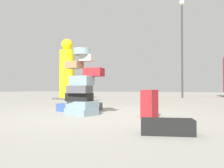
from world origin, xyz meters
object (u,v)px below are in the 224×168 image
at_px(suitcase_tower, 82,89).
at_px(yellow_dummy_statue, 67,73).
at_px(suitcase_charcoal_white_trunk, 91,106).
at_px(person_bearded_onlooker, 87,82).
at_px(suitcase_navy_upright_blue, 71,108).
at_px(suitcase_black_behind_tower, 167,127).
at_px(suitcase_maroon_foreground_far, 149,104).
at_px(lamp_post, 182,35).

distance_m(suitcase_tower, yellow_dummy_statue, 8.31).
height_order(suitcase_charcoal_white_trunk, person_bearded_onlooker, person_bearded_onlooker).
height_order(suitcase_navy_upright_blue, yellow_dummy_statue, yellow_dummy_statue).
bearing_deg(suitcase_charcoal_white_trunk, yellow_dummy_statue, 114.76).
bearing_deg(suitcase_charcoal_white_trunk, suitcase_tower, -86.84).
xyz_separation_m(suitcase_tower, suitcase_black_behind_tower, (2.39, -1.39, -0.53)).
distance_m(suitcase_maroon_foreground_far, lamp_post, 12.12).
distance_m(suitcase_black_behind_tower, person_bearded_onlooker, 8.41).
bearing_deg(suitcase_tower, suitcase_charcoal_white_trunk, 112.60).
bearing_deg(yellow_dummy_statue, lamp_post, 42.34).
bearing_deg(person_bearded_onlooker, suitcase_charcoal_white_trunk, 5.30).
bearing_deg(yellow_dummy_statue, suitcase_tower, -49.18).
bearing_deg(suitcase_black_behind_tower, yellow_dummy_statue, 116.91).
xyz_separation_m(suitcase_navy_upright_blue, lamp_post, (1.23, 10.98, 4.30)).
bearing_deg(person_bearded_onlooker, yellow_dummy_statue, -150.21).
bearing_deg(suitcase_tower, lamp_post, 87.79).
height_order(suitcase_black_behind_tower, person_bearded_onlooker, person_bearded_onlooker).
height_order(suitcase_tower, lamp_post, lamp_post).
bearing_deg(suitcase_black_behind_tower, suitcase_maroon_foreground_far, 96.60).
height_order(suitcase_tower, suitcase_maroon_foreground_far, suitcase_tower).
bearing_deg(suitcase_black_behind_tower, person_bearded_onlooker, 112.49).
distance_m(suitcase_tower, suitcase_navy_upright_blue, 1.11).
bearing_deg(suitcase_maroon_foreground_far, suitcase_tower, -164.49).
distance_m(suitcase_tower, suitcase_black_behind_tower, 2.82).
distance_m(yellow_dummy_statue, lamp_post, 8.38).
height_order(suitcase_charcoal_white_trunk, suitcase_maroon_foreground_far, suitcase_maroon_foreground_far).
relative_size(suitcase_navy_upright_blue, yellow_dummy_statue, 0.20).
bearing_deg(suitcase_maroon_foreground_far, suitcase_charcoal_white_trunk, 162.64).
bearing_deg(person_bearded_onlooker, suitcase_navy_upright_blue, -1.55).
distance_m(suitcase_charcoal_white_trunk, yellow_dummy_statue, 7.17).
relative_size(suitcase_maroon_foreground_far, yellow_dummy_statue, 0.17).
relative_size(suitcase_tower, suitcase_navy_upright_blue, 2.18).
bearing_deg(suitcase_navy_upright_blue, suitcase_charcoal_white_trunk, 70.93).
bearing_deg(lamp_post, person_bearded_onlooker, -118.11).
xyz_separation_m(suitcase_charcoal_white_trunk, yellow_dummy_statue, (-4.89, 5.03, 1.51)).
relative_size(suitcase_black_behind_tower, lamp_post, 0.11).
bearing_deg(person_bearded_onlooker, suitcase_black_behind_tower, 11.24).
relative_size(suitcase_navy_upright_blue, lamp_post, 0.11).
distance_m(suitcase_navy_upright_blue, person_bearded_onlooker, 4.99).
relative_size(suitcase_maroon_foreground_far, person_bearded_onlooker, 0.38).
xyz_separation_m(suitcase_navy_upright_blue, yellow_dummy_statue, (-4.62, 5.66, 1.51)).
bearing_deg(lamp_post, suitcase_tower, -92.21).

